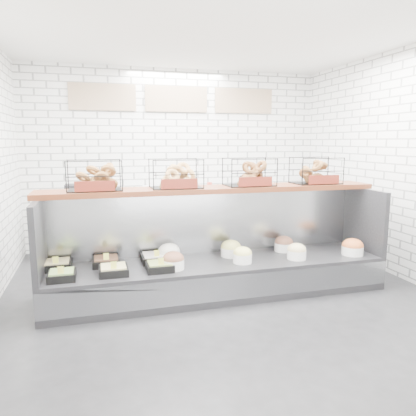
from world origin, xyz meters
name	(u,v)px	position (x,y,z in m)	size (l,w,h in m)	color
ground	(226,302)	(0.00, 0.00, 0.00)	(5.50, 5.50, 0.00)	black
room_shell	(212,120)	(0.00, 0.60, 2.06)	(5.02, 5.51, 3.01)	white
display_case	(216,265)	(-0.01, 0.34, 0.33)	(4.00, 0.90, 1.20)	black
bagel_shelf	(214,177)	(0.00, 0.52, 1.38)	(4.10, 0.50, 0.40)	#4C2010
prep_counter	(181,221)	(-0.01, 2.43, 0.47)	(4.00, 0.60, 1.20)	#93969B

